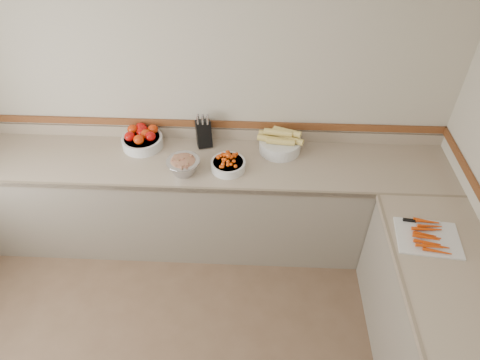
{
  "coord_description": "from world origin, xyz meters",
  "views": [
    {
      "loc": [
        0.46,
        -0.97,
        3.03
      ],
      "look_at": [
        0.35,
        1.35,
        1.0
      ],
      "focal_mm": 32.0,
      "sensor_mm": 36.0,
      "label": 1
    }
  ],
  "objects_px": {
    "cherry_tomato_bowl": "(228,164)",
    "corn_bowl": "(280,143)",
    "cutting_board": "(428,236)",
    "knife_block": "(204,133)",
    "rhubarb_bowl": "(183,165)",
    "tomato_bowl": "(142,139)"
  },
  "relations": [
    {
      "from": "knife_block",
      "to": "cutting_board",
      "type": "distance_m",
      "value": 1.84
    },
    {
      "from": "tomato_bowl",
      "to": "cherry_tomato_bowl",
      "type": "relative_size",
      "value": 1.23
    },
    {
      "from": "rhubarb_bowl",
      "to": "cutting_board",
      "type": "xyz_separation_m",
      "value": [
        1.69,
        -0.59,
        -0.06
      ]
    },
    {
      "from": "tomato_bowl",
      "to": "corn_bowl",
      "type": "relative_size",
      "value": 0.89
    },
    {
      "from": "corn_bowl",
      "to": "cutting_board",
      "type": "relative_size",
      "value": 0.87
    },
    {
      "from": "knife_block",
      "to": "rhubarb_bowl",
      "type": "height_order",
      "value": "knife_block"
    },
    {
      "from": "rhubarb_bowl",
      "to": "cutting_board",
      "type": "height_order",
      "value": "rhubarb_bowl"
    },
    {
      "from": "cherry_tomato_bowl",
      "to": "rhubarb_bowl",
      "type": "height_order",
      "value": "rhubarb_bowl"
    },
    {
      "from": "cutting_board",
      "to": "corn_bowl",
      "type": "bearing_deg",
      "value": 136.29
    },
    {
      "from": "tomato_bowl",
      "to": "rhubarb_bowl",
      "type": "xyz_separation_m",
      "value": [
        0.39,
        -0.33,
        0.0
      ]
    },
    {
      "from": "cherry_tomato_bowl",
      "to": "corn_bowl",
      "type": "height_order",
      "value": "corn_bowl"
    },
    {
      "from": "cherry_tomato_bowl",
      "to": "corn_bowl",
      "type": "xyz_separation_m",
      "value": [
        0.4,
        0.26,
        0.03
      ]
    },
    {
      "from": "knife_block",
      "to": "rhubarb_bowl",
      "type": "xyz_separation_m",
      "value": [
        -0.12,
        -0.37,
        -0.04
      ]
    },
    {
      "from": "knife_block",
      "to": "rhubarb_bowl",
      "type": "distance_m",
      "value": 0.39
    },
    {
      "from": "knife_block",
      "to": "rhubarb_bowl",
      "type": "bearing_deg",
      "value": -107.61
    },
    {
      "from": "cherry_tomato_bowl",
      "to": "cutting_board",
      "type": "distance_m",
      "value": 1.5
    },
    {
      "from": "knife_block",
      "to": "cherry_tomato_bowl",
      "type": "distance_m",
      "value": 0.38
    },
    {
      "from": "cherry_tomato_bowl",
      "to": "cutting_board",
      "type": "xyz_separation_m",
      "value": [
        1.35,
        -0.65,
        -0.03
      ]
    },
    {
      "from": "corn_bowl",
      "to": "rhubarb_bowl",
      "type": "distance_m",
      "value": 0.81
    },
    {
      "from": "corn_bowl",
      "to": "cutting_board",
      "type": "distance_m",
      "value": 1.31
    },
    {
      "from": "cherry_tomato_bowl",
      "to": "rhubarb_bowl",
      "type": "relative_size",
      "value": 1.05
    },
    {
      "from": "cherry_tomato_bowl",
      "to": "corn_bowl",
      "type": "bearing_deg",
      "value": 32.45
    }
  ]
}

